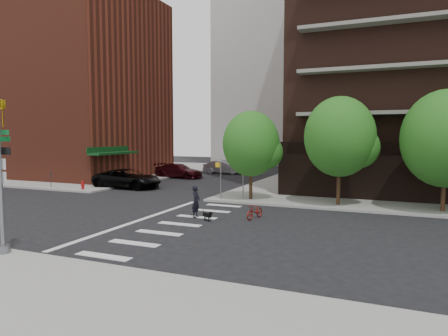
{
  "coord_description": "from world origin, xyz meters",
  "views": [
    {
      "loc": [
        13.06,
        -18.02,
        4.64
      ],
      "look_at": [
        3.0,
        6.0,
        2.5
      ],
      "focal_mm": 32.0,
      "sensor_mm": 36.0,
      "label": 1
    }
  ],
  "objects_px": {
    "parked_car_black": "(127,179)",
    "parked_car_silver": "(224,167)",
    "dog_walker": "(196,202)",
    "fire_hydrant": "(83,185)",
    "parked_car_maroon": "(179,171)",
    "scooter": "(255,211)",
    "traffic_signal": "(1,187)"
  },
  "relations": [
    {
      "from": "parked_car_black",
      "to": "parked_car_maroon",
      "type": "height_order",
      "value": "parked_car_black"
    },
    {
      "from": "parked_car_maroon",
      "to": "scooter",
      "type": "distance_m",
      "value": 22.41
    },
    {
      "from": "parked_car_silver",
      "to": "dog_walker",
      "type": "xyz_separation_m",
      "value": [
        8.56,
        -24.51,
        0.09
      ]
    },
    {
      "from": "fire_hydrant",
      "to": "dog_walker",
      "type": "distance_m",
      "value": 14.76
    },
    {
      "from": "traffic_signal",
      "to": "parked_car_maroon",
      "type": "distance_m",
      "value": 28.6
    },
    {
      "from": "scooter",
      "to": "dog_walker",
      "type": "relative_size",
      "value": 0.91
    },
    {
      "from": "parked_car_silver",
      "to": "scooter",
      "type": "xyz_separation_m",
      "value": [
        11.75,
        -23.59,
        -0.38
      ]
    },
    {
      "from": "parked_car_black",
      "to": "parked_car_silver",
      "type": "relative_size",
      "value": 1.23
    },
    {
      "from": "scooter",
      "to": "parked_car_maroon",
      "type": "bearing_deg",
      "value": 140.77
    },
    {
      "from": "fire_hydrant",
      "to": "parked_car_maroon",
      "type": "xyz_separation_m",
      "value": [
        2.3,
        12.17,
        0.24
      ]
    },
    {
      "from": "dog_walker",
      "to": "traffic_signal",
      "type": "bearing_deg",
      "value": 155.8
    },
    {
      "from": "traffic_signal",
      "to": "scooter",
      "type": "relative_size",
      "value": 3.65
    },
    {
      "from": "fire_hydrant",
      "to": "dog_walker",
      "type": "xyz_separation_m",
      "value": [
        13.51,
        -5.92,
        0.35
      ]
    },
    {
      "from": "parked_car_silver",
      "to": "fire_hydrant",
      "type": "bearing_deg",
      "value": 162.05
    },
    {
      "from": "scooter",
      "to": "dog_walker",
      "type": "xyz_separation_m",
      "value": [
        -3.19,
        -0.92,
        0.47
      ]
    },
    {
      "from": "fire_hydrant",
      "to": "parked_car_maroon",
      "type": "distance_m",
      "value": 12.39
    },
    {
      "from": "parked_car_maroon",
      "to": "dog_walker",
      "type": "bearing_deg",
      "value": -145.26
    },
    {
      "from": "parked_car_maroon",
      "to": "traffic_signal",
      "type": "bearing_deg",
      "value": -161.33
    },
    {
      "from": "traffic_signal",
      "to": "parked_car_silver",
      "type": "height_order",
      "value": "traffic_signal"
    },
    {
      "from": "fire_hydrant",
      "to": "parked_car_black",
      "type": "relative_size",
      "value": 0.12
    },
    {
      "from": "fire_hydrant",
      "to": "parked_car_maroon",
      "type": "relative_size",
      "value": 0.13
    },
    {
      "from": "traffic_signal",
      "to": "dog_walker",
      "type": "xyz_separation_m",
      "value": [
        3.48,
        9.37,
        -1.8
      ]
    },
    {
      "from": "parked_car_black",
      "to": "fire_hydrant",
      "type": "bearing_deg",
      "value": 139.49
    },
    {
      "from": "fire_hydrant",
      "to": "scooter",
      "type": "relative_size",
      "value": 0.45
    },
    {
      "from": "parked_car_maroon",
      "to": "parked_car_black",
      "type": "bearing_deg",
      "value": -177.05
    },
    {
      "from": "parked_car_silver",
      "to": "parked_car_maroon",
      "type": "bearing_deg",
      "value": 154.51
    },
    {
      "from": "fire_hydrant",
      "to": "dog_walker",
      "type": "height_order",
      "value": "dog_walker"
    },
    {
      "from": "traffic_signal",
      "to": "parked_car_maroon",
      "type": "bearing_deg",
      "value": 105.72
    },
    {
      "from": "traffic_signal",
      "to": "parked_car_black",
      "type": "bearing_deg",
      "value": 112.92
    },
    {
      "from": "parked_car_maroon",
      "to": "scooter",
      "type": "bearing_deg",
      "value": -137.07
    },
    {
      "from": "traffic_signal",
      "to": "parked_car_maroon",
      "type": "height_order",
      "value": "traffic_signal"
    },
    {
      "from": "dog_walker",
      "to": "scooter",
      "type": "bearing_deg",
      "value": -77.69
    }
  ]
}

